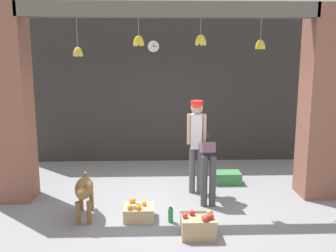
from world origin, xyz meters
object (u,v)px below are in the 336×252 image
worker_stooping (207,159)px  fruit_crate_apples (198,226)px  water_bottle (170,215)px  wall_clock (153,46)px  fruit_crate_oranges (139,212)px  shopkeeper (196,139)px  produce_box_green (226,178)px  dog (84,190)px

worker_stooping → fruit_crate_apples: (-0.29, -1.30, -0.59)m
worker_stooping → water_bottle: 1.24m
water_bottle → wall_clock: (-0.25, 3.39, 2.57)m
fruit_crate_oranges → water_bottle: fruit_crate_oranges is taller
shopkeeper → wall_clock: bearing=-61.5°
water_bottle → wall_clock: bearing=94.2°
worker_stooping → fruit_crate_apples: bearing=-101.2°
fruit_crate_apples → produce_box_green: bearing=70.0°
fruit_crate_oranges → wall_clock: (0.23, 3.25, 2.57)m
worker_stooping → fruit_crate_apples: size_ratio=2.39×
worker_stooping → fruit_crate_oranges: worker_stooping is taller
produce_box_green → fruit_crate_oranges: bearing=-135.8°
water_bottle → fruit_crate_apples: bearing=-50.7°
fruit_crate_oranges → fruit_crate_apples: (0.85, -0.59, 0.04)m
fruit_crate_oranges → water_bottle: (0.48, -0.14, 0.00)m
shopkeeper → fruit_crate_oranges: bearing=56.7°
fruit_crate_apples → water_bottle: (-0.37, 0.45, -0.04)m
fruit_crate_oranges → fruit_crate_apples: fruit_crate_apples is taller
worker_stooping → produce_box_green: worker_stooping is taller
water_bottle → fruit_crate_oranges: bearing=163.8°
shopkeeper → water_bottle: bearing=76.3°
shopkeeper → water_bottle: 1.60m
dog → produce_box_green: 2.94m
worker_stooping → fruit_crate_oranges: 1.48m
dog → shopkeeper: (1.82, 1.05, 0.55)m
shopkeeper → wall_clock: size_ratio=6.16×
produce_box_green → worker_stooping: bearing=-119.8°
dog → wall_clock: wall_clock is taller
dog → worker_stooping: 2.09m
produce_box_green → water_bottle: 2.09m
dog → fruit_crate_oranges: bearing=81.2°
worker_stooping → produce_box_green: (0.51, 0.89, -0.63)m
dog → fruit_crate_apples: bearing=63.5°
dog → worker_stooping: size_ratio=0.89×
dog → wall_clock: (1.05, 3.21, 2.22)m
fruit_crate_apples → produce_box_green: (0.80, 2.19, -0.04)m
fruit_crate_apples → wall_clock: size_ratio=1.69×
shopkeeper → water_bottle: shopkeeper is taller
dog → wall_clock: bearing=156.0°
worker_stooping → wall_clock: bearing=110.9°
water_bottle → shopkeeper: bearing=67.3°
fruit_crate_oranges → produce_box_green: size_ratio=0.82×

